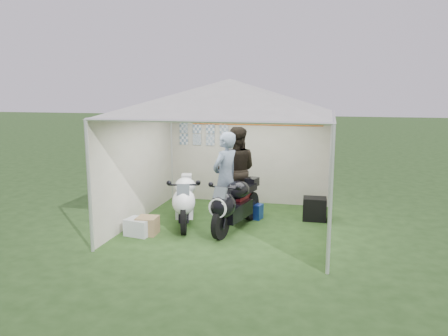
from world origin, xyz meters
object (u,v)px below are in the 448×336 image
at_px(canopy_tent, 230,100).
at_px(motorcycle_white, 185,199).
at_px(equipment_box, 315,209).
at_px(motorcycle_black, 234,203).
at_px(paddock_stand, 252,211).
at_px(person_dark_jacket, 236,170).
at_px(crate_0, 139,227).
at_px(crate_1, 147,226).
at_px(person_blue_jacket, 225,178).

height_order(canopy_tent, motorcycle_white, canopy_tent).
height_order(motorcycle_white, equipment_box, motorcycle_white).
bearing_deg(equipment_box, motorcycle_white, -159.22).
bearing_deg(canopy_tent, motorcycle_black, -62.84).
distance_m(canopy_tent, equipment_box, 2.99).
relative_size(motorcycle_white, equipment_box, 4.00).
distance_m(motorcycle_white, equipment_box, 2.81).
bearing_deg(paddock_stand, person_dark_jacket, 140.71).
xyz_separation_m(motorcycle_white, equipment_box, (2.61, 0.99, -0.31)).
height_order(person_dark_jacket, crate_0, person_dark_jacket).
height_order(canopy_tent, person_dark_jacket, canopy_tent).
xyz_separation_m(crate_0, crate_1, (0.14, 0.08, 0.01)).
bearing_deg(equipment_box, person_dark_jacket, 174.24).
bearing_deg(canopy_tent, equipment_box, 24.85).
xyz_separation_m(canopy_tent, paddock_stand, (0.36, 0.60, -2.41)).
relative_size(crate_0, crate_1, 1.26).
bearing_deg(crate_1, crate_0, -149.07).
relative_size(person_dark_jacket, crate_1, 5.14).
bearing_deg(crate_0, motorcycle_white, 50.90).
relative_size(canopy_tent, crate_1, 14.70).
xyz_separation_m(person_blue_jacket, crate_1, (-1.30, -1.13, -0.79)).
distance_m(motorcycle_black, equipment_box, 1.92).
xyz_separation_m(paddock_stand, equipment_box, (1.34, 0.19, 0.09)).
relative_size(motorcycle_white, crate_1, 5.16).
distance_m(canopy_tent, person_dark_jacket, 1.86).
bearing_deg(person_blue_jacket, motorcycle_black, 56.83).
xyz_separation_m(canopy_tent, crate_0, (-1.58, -1.03, -2.41)).
height_order(motorcycle_white, paddock_stand, motorcycle_white).
relative_size(motorcycle_white, person_blue_jacket, 1.03).
relative_size(equipment_box, crate_0, 1.02).
xyz_separation_m(canopy_tent, motorcycle_white, (-0.91, -0.20, -2.02)).
bearing_deg(person_blue_jacket, motorcycle_white, -37.45).
xyz_separation_m(motorcycle_black, person_blue_jacket, (-0.30, 0.49, 0.40)).
bearing_deg(paddock_stand, canopy_tent, -121.29).
relative_size(canopy_tent, motorcycle_black, 2.79).
bearing_deg(canopy_tent, crate_0, -146.99).
height_order(motorcycle_white, motorcycle_black, motorcycle_black).
bearing_deg(person_blue_jacket, crate_1, -23.28).
height_order(motorcycle_black, equipment_box, motorcycle_black).
relative_size(motorcycle_black, paddock_stand, 4.69).
bearing_deg(crate_0, paddock_stand, 39.92).
xyz_separation_m(motorcycle_black, equipment_box, (1.54, 1.10, -0.31)).
bearing_deg(person_dark_jacket, motorcycle_black, 91.84).
height_order(paddock_stand, person_blue_jacket, person_blue_jacket).
bearing_deg(crate_1, paddock_stand, 40.53).
bearing_deg(motorcycle_black, paddock_stand, 90.00).
bearing_deg(paddock_stand, person_blue_jacket, -140.61).
height_order(motorcycle_white, crate_0, motorcycle_white).
bearing_deg(person_blue_jacket, canopy_tent, 62.67).
relative_size(canopy_tent, crate_0, 11.65).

